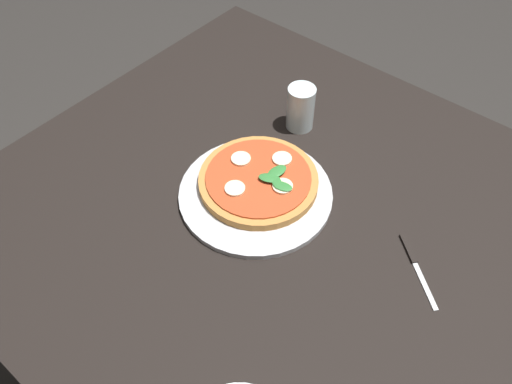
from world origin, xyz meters
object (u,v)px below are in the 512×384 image
dining_table (299,256)px  knife (414,261)px  pizza (259,180)px  serving_tray (256,193)px  glass_cup (301,108)px

dining_table → knife: knife is taller
dining_table → pizza: size_ratio=5.21×
dining_table → knife: 0.24m
dining_table → serving_tray: (0.12, -0.00, 0.11)m
pizza → knife: size_ratio=1.86×
serving_tray → glass_cup: size_ratio=2.97×
serving_tray → pizza: (0.01, -0.02, 0.02)m
pizza → serving_tray: bearing=115.5°
knife → glass_cup: glass_cup is taller
glass_cup → dining_table: bearing=127.9°
glass_cup → pizza: bearing=103.4°
pizza → glass_cup: bearing=-76.6°
dining_table → pizza: bearing=-9.3°
serving_tray → knife: 0.33m
serving_tray → glass_cup: (0.06, -0.22, 0.05)m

